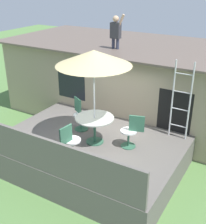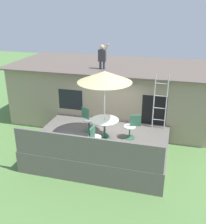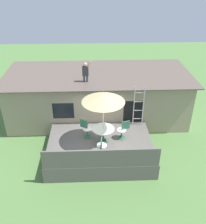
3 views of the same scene
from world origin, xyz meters
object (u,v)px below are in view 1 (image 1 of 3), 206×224
at_px(patio_table, 95,123).
at_px(patio_chair_left, 80,114).
at_px(patio_umbrella, 94,58).
at_px(step_ladder, 181,101).
at_px(patio_chair_near, 70,141).
at_px(person_figure, 116,30).
at_px(patio_chair_right, 131,131).

height_order(patio_table, patio_chair_left, patio_chair_left).
xyz_separation_m(patio_table, patio_umbrella, (0.00, 0.00, 1.76)).
relative_size(step_ladder, patio_chair_left, 2.39).
bearing_deg(patio_table, patio_umbrella, 90.00).
xyz_separation_m(patio_table, patio_chair_near, (-0.11, -0.96, -0.13)).
bearing_deg(person_figure, step_ladder, -23.82).
distance_m(step_ladder, patio_chair_near, 3.16).
xyz_separation_m(step_ladder, person_figure, (-2.65, 1.17, 1.49)).
height_order(person_figure, patio_chair_right, person_figure).
bearing_deg(patio_umbrella, person_figure, 107.12).
xyz_separation_m(person_figure, patio_chair_right, (1.76, -2.32, -2.13)).
relative_size(patio_table, person_figure, 0.94).
bearing_deg(patio_table, person_figure, 107.12).
height_order(patio_umbrella, person_figure, person_figure).
height_order(step_ladder, patio_chair_near, step_ladder).
bearing_deg(patio_chair_right, patio_chair_near, 32.77).
relative_size(patio_umbrella, step_ladder, 1.15).
bearing_deg(patio_chair_left, person_figure, 120.15).
xyz_separation_m(patio_umbrella, patio_chair_left, (-0.81, 0.47, -1.89)).
distance_m(patio_chair_right, patio_chair_near, 1.64).
height_order(step_ladder, patio_chair_right, step_ladder).
relative_size(patio_umbrella, patio_chair_left, 2.76).
bearing_deg(patio_table, patio_chair_left, 149.78).
bearing_deg(patio_umbrella, patio_chair_near, -96.72).
relative_size(step_ladder, patio_chair_right, 2.39).
bearing_deg(step_ladder, person_figure, 156.18).
relative_size(patio_table, patio_chair_near, 1.13).
xyz_separation_m(patio_table, patio_chair_right, (0.96, 0.28, -0.13)).
distance_m(patio_umbrella, patio_chair_right, 2.14).
relative_size(step_ladder, person_figure, 1.98).
distance_m(patio_table, patio_umbrella, 1.76).
bearing_deg(step_ladder, patio_chair_left, -160.02).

